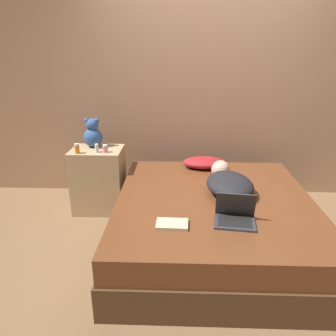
# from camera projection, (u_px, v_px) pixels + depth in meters

# --- Properties ---
(ground_plane) EXTENTS (12.00, 12.00, 0.00)m
(ground_plane) POSITION_uv_depth(u_px,v_px,m) (212.00, 244.00, 3.01)
(ground_plane) COLOR brown
(wall_back) EXTENTS (8.00, 0.06, 2.60)m
(wall_back) POSITION_uv_depth(u_px,v_px,m) (208.00, 85.00, 3.71)
(wall_back) COLOR tan
(wall_back) RESTS_ON ground_plane
(bed) EXTENTS (1.71, 1.90, 0.48)m
(bed) POSITION_uv_depth(u_px,v_px,m) (213.00, 222.00, 2.93)
(bed) COLOR #4C331E
(bed) RESTS_ON ground_plane
(nightstand) EXTENTS (0.53, 0.42, 0.70)m
(nightstand) POSITION_uv_depth(u_px,v_px,m) (99.00, 180.00, 3.56)
(nightstand) COLOR tan
(nightstand) RESTS_ON ground_plane
(pillow) EXTENTS (0.47, 0.29, 0.11)m
(pillow) POSITION_uv_depth(u_px,v_px,m) (205.00, 163.00, 3.53)
(pillow) COLOR maroon
(pillow) RESTS_ON bed
(person_lying) EXTENTS (0.46, 0.75, 0.18)m
(person_lying) POSITION_uv_depth(u_px,v_px,m) (229.00, 183.00, 2.94)
(person_lying) COLOR black
(person_lying) RESTS_ON bed
(laptop) EXTENTS (0.33, 0.26, 0.23)m
(laptop) POSITION_uv_depth(u_px,v_px,m) (235.00, 216.00, 2.43)
(laptop) COLOR #333338
(laptop) RESTS_ON bed
(teddy_bear) EXTENTS (0.20, 0.20, 0.31)m
(teddy_bear) POSITION_uv_depth(u_px,v_px,m) (93.00, 134.00, 3.48)
(teddy_bear) COLOR #335693
(teddy_bear) RESTS_ON nightstand
(bottle_pink) EXTENTS (0.05, 0.05, 0.08)m
(bottle_pink) POSITION_uv_depth(u_px,v_px,m) (105.00, 149.00, 3.32)
(bottle_pink) COLOR pink
(bottle_pink) RESTS_ON nightstand
(bottle_orange) EXTENTS (0.05, 0.05, 0.10)m
(bottle_orange) POSITION_uv_depth(u_px,v_px,m) (77.00, 149.00, 3.28)
(bottle_orange) COLOR orange
(bottle_orange) RESTS_ON nightstand
(bottle_clear) EXTENTS (0.04, 0.04, 0.09)m
(bottle_clear) POSITION_uv_depth(u_px,v_px,m) (97.00, 148.00, 3.32)
(bottle_clear) COLOR silver
(bottle_clear) RESTS_ON nightstand
(book) EXTENTS (0.24, 0.16, 0.02)m
(book) POSITION_uv_depth(u_px,v_px,m) (172.00, 224.00, 2.39)
(book) COLOR #C6B793
(book) RESTS_ON bed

